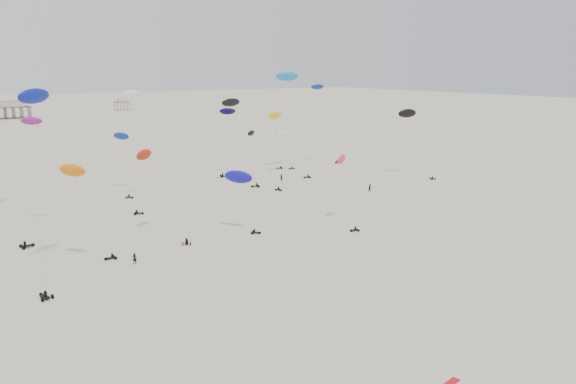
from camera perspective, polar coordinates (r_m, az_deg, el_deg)
ground_plane at (r=195.16m, az=-18.15°, el=3.99°), size 900.00×900.00×0.00m
pavilion_main at (r=340.08m, az=-26.46°, el=7.41°), size 21.00×13.00×9.80m
pavilion_small at (r=383.53m, az=-16.49°, el=8.52°), size 9.00×7.00×8.00m
rig_0 at (r=129.46m, az=-16.45°, el=4.42°), size 4.88×13.73×15.14m
rig_2 at (r=83.14m, az=-20.43°, el=0.55°), size 6.65×5.11×14.07m
rig_3 at (r=127.56m, az=-2.68°, el=3.83°), size 4.40×10.78×14.09m
rig_5 at (r=92.82m, az=-13.30°, el=1.39°), size 5.63×13.23×15.67m
rig_6 at (r=93.70m, az=-4.90°, el=1.00°), size 4.40×7.52×10.34m
rig_7 at (r=115.74m, az=-15.42°, el=6.23°), size 7.39×15.76×24.83m
rig_8 at (r=79.07m, az=-24.25°, el=5.47°), size 6.51×15.78×25.41m
rig_9 at (r=132.04m, az=-5.36°, el=7.50°), size 5.36×10.75×20.44m
rig_10 at (r=157.84m, az=-0.57°, el=5.42°), size 5.50×10.59×11.05m
rig_11 at (r=100.12m, az=-24.78°, el=2.08°), size 7.48×15.80×21.77m
rig_12 at (r=98.40m, az=5.73°, el=1.87°), size 5.31×9.38×12.69m
rig_13 at (r=140.99m, az=0.10°, el=10.77°), size 6.29×9.08×26.27m
rig_15 at (r=145.51m, az=12.26°, el=7.19°), size 5.44×11.28×17.57m
rig_17 at (r=153.16m, az=-1.28°, el=7.33°), size 5.68×5.90×15.61m
rig_18 at (r=159.75m, az=3.45°, el=8.91°), size 7.75×5.39×22.60m
rig_19 at (r=143.69m, az=-6.33°, el=6.23°), size 6.64×6.50×17.04m
spectator_0 at (r=81.97m, az=-15.28°, el=-7.06°), size 0.84×0.78×1.90m
spectator_1 at (r=125.73m, az=8.34°, el=0.06°), size 1.01×0.59×2.06m
spectator_3 at (r=135.66m, az=-0.68°, el=1.10°), size 0.87×0.72×2.07m
grounded_kite_b at (r=53.58m, az=16.29°, el=-18.10°), size 1.90×1.04×0.07m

